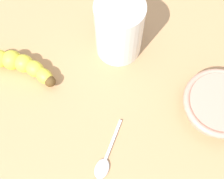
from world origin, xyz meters
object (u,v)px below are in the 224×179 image
smoothie_glass (119,29)px  ceramic_bowl (219,104)px  banana (10,64)px  teaspoon (103,165)px

smoothie_glass → ceramic_bowl: 22.88cm
banana → smoothie_glass: smoothie_glass is taller
smoothie_glass → teaspoon: smoothie_glass is taller
ceramic_bowl → smoothie_glass: bearing=-59.7°
banana → ceramic_bowl: (-32.71, 23.05, 0.45)cm
banana → smoothie_glass: 22.06cm
smoothie_glass → ceramic_bowl: bearing=120.3°
teaspoon → ceramic_bowl: bearing=137.6°
ceramic_bowl → teaspoon: (23.30, 1.61, -1.99)cm
smoothie_glass → teaspoon: (11.92, 21.07, -5.89)cm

